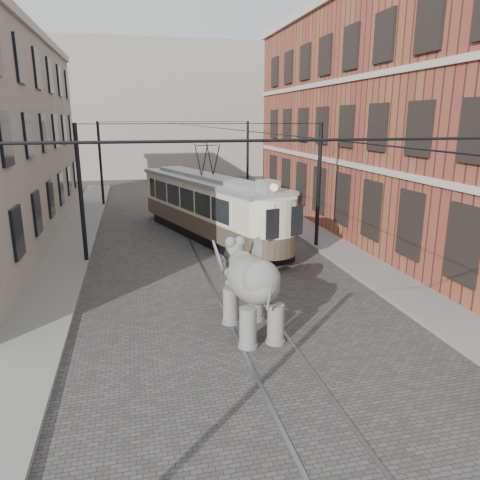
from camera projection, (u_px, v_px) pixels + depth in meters
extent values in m
plane|color=#454240|center=(241.00, 303.00, 15.83)|extent=(120.00, 120.00, 0.00)
cube|color=slate|center=(397.00, 287.00, 17.12)|extent=(2.00, 60.00, 0.15)
cube|color=slate|center=(40.00, 319.00, 14.38)|extent=(2.00, 60.00, 0.15)
cube|color=brown|center=(399.00, 122.00, 25.17)|extent=(8.00, 26.00, 12.00)
cube|color=gray|center=(160.00, 111.00, 51.70)|extent=(28.00, 10.00, 14.00)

